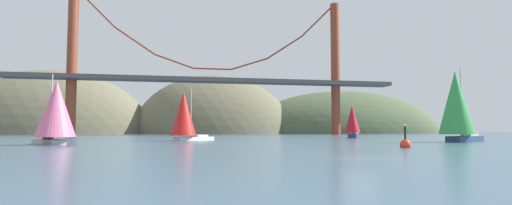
{
  "coord_description": "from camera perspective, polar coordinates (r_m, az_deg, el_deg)",
  "views": [
    {
      "loc": [
        -11.96,
        -24.23,
        1.91
      ],
      "look_at": [
        0.0,
        32.23,
        5.69
      ],
      "focal_mm": 28.2,
      "sensor_mm": 36.0,
      "label": 1
    }
  ],
  "objects": [
    {
      "name": "ground_plane",
      "position": [
        27.09,
        14.41,
        -7.67
      ],
      "size": [
        360.0,
        360.0,
        0.0
      ],
      "primitive_type": "plane",
      "color": "#426075"
    },
    {
      "name": "headland_right",
      "position": [
        174.75,
        12.39,
        -4.29
      ],
      "size": [
        85.56,
        44.0,
        35.63
      ],
      "primitive_type": "ellipsoid",
      "color": "#4C5B3D",
      "rests_on": "ground_plane"
    },
    {
      "name": "headland_left",
      "position": [
        164.96,
        -27.16,
        -4.0
      ],
      "size": [
        71.05,
        44.0,
        46.83
      ],
      "primitive_type": "ellipsoid",
      "color": "#6B664C",
      "rests_on": "ground_plane"
    },
    {
      "name": "headland_center",
      "position": [
        160.14,
        -5.9,
        -4.41
      ],
      "size": [
        62.83,
        44.0,
        46.22
      ],
      "primitive_type": "ellipsoid",
      "color": "#6B664C",
      "rests_on": "ground_plane"
    },
    {
      "name": "suspension_bridge",
      "position": [
        120.99,
        -6.19,
        4.2
      ],
      "size": [
        114.45,
        6.0,
        42.3
      ],
      "color": "brown",
      "rests_on": "ground_plane"
    },
    {
      "name": "sailboat_pink_spinnaker",
      "position": [
        53.58,
        -26.54,
        -1.0
      ],
      "size": [
        6.86,
        7.79,
        8.58
      ],
      "color": "#B7B2A8",
      "rests_on": "ground_plane"
    },
    {
      "name": "sailboat_red_spinnaker",
      "position": [
        65.12,
        -10.12,
        -1.81
      ],
      "size": [
        7.92,
        6.59,
        8.64
      ],
      "color": "white",
      "rests_on": "ground_plane"
    },
    {
      "name": "sailboat_green_sail",
      "position": [
        64.4,
        26.56,
        -0.29
      ],
      "size": [
        9.64,
        7.22,
        10.85
      ],
      "color": "navy",
      "rests_on": "ground_plane"
    },
    {
      "name": "sailboat_crimson_sail",
      "position": [
        84.66,
        13.52,
        -2.61
      ],
      "size": [
        5.38,
        6.61,
        7.29
      ],
      "color": "navy",
      "rests_on": "ground_plane"
    },
    {
      "name": "channel_buoy",
      "position": [
        43.22,
        20.43,
        -5.56
      ],
      "size": [
        1.1,
        1.1,
        2.64
      ],
      "color": "red",
      "rests_on": "ground_plane"
    }
  ]
}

